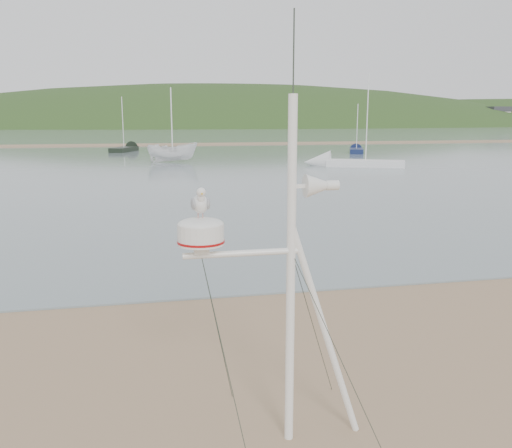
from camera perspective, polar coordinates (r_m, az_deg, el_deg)
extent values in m
plane|color=#8C6F51|center=(8.26, -18.74, -17.53)|extent=(560.00, 560.00, 0.00)
cube|color=slate|center=(139.27, -12.43, 9.38)|extent=(560.00, 256.00, 0.04)
cube|color=#8C6F51|center=(77.31, -12.73, 8.13)|extent=(560.00, 7.00, 0.07)
ellipsoid|color=#233C18|center=(246.68, -2.69, 5.19)|extent=(400.00, 180.00, 80.00)
ellipsoid|color=#233C18|center=(301.75, 24.75, 6.54)|extent=(300.00, 135.00, 56.00)
cube|color=beige|center=(206.56, -22.55, 10.42)|extent=(8.40, 6.30, 8.00)
cube|color=beige|center=(203.51, -15.22, 10.88)|extent=(8.40, 6.30, 8.00)
cube|color=beige|center=(203.76, -7.77, 11.16)|extent=(8.40, 6.30, 8.00)
cube|color=beige|center=(207.29, -0.44, 11.26)|extent=(8.40, 6.30, 8.00)
cube|color=beige|center=(213.94, 6.53, 11.19)|extent=(8.40, 6.30, 8.00)
cube|color=beige|center=(223.45, 12.99, 10.98)|extent=(8.40, 6.30, 8.00)
cube|color=beige|center=(235.45, 18.85, 10.67)|extent=(8.40, 6.30, 8.00)
cube|color=beige|center=(249.59, 24.09, 10.30)|extent=(8.40, 6.30, 8.00)
cylinder|color=white|center=(6.33, 3.68, -5.55)|extent=(0.10, 0.10, 4.14)
cylinder|color=white|center=(6.70, 7.30, -11.25)|extent=(0.96, 0.08, 2.72)
cylinder|color=white|center=(6.12, -1.44, -3.10)|extent=(1.35, 0.07, 0.07)
cylinder|color=#2D382D|center=(6.09, 3.98, 17.43)|extent=(0.02, 0.02, 0.93)
cube|color=white|center=(6.04, -5.80, -2.59)|extent=(0.17, 0.17, 0.09)
cylinder|color=white|center=(6.00, -5.83, -1.10)|extent=(0.52, 0.52, 0.23)
cylinder|color=#A70B0D|center=(6.02, -5.81, -1.82)|extent=(0.53, 0.53, 0.03)
ellipsoid|color=white|center=(5.98, -5.85, -0.04)|extent=(0.52, 0.52, 0.14)
cone|color=white|center=(6.19, 6.40, 4.03)|extent=(0.27, 0.27, 0.27)
cylinder|color=white|center=(6.25, 8.02, 4.06)|extent=(0.14, 0.11, 0.11)
cube|color=white|center=(6.14, 4.74, 4.00)|extent=(0.21, 0.04, 0.04)
cylinder|color=tan|center=(5.96, -6.12, 0.98)|extent=(0.01, 0.01, 0.07)
cylinder|color=tan|center=(5.96, -5.62, 1.00)|extent=(0.01, 0.01, 0.07)
ellipsoid|color=white|center=(5.94, -5.89, 2.12)|extent=(0.18, 0.28, 0.21)
ellipsoid|color=#95979C|center=(5.92, -6.63, 2.13)|extent=(0.05, 0.23, 0.13)
ellipsoid|color=#95979C|center=(5.94, -5.14, 2.18)|extent=(0.05, 0.23, 0.13)
cone|color=white|center=(6.08, -6.03, 2.14)|extent=(0.09, 0.08, 0.09)
ellipsoid|color=white|center=(5.82, -5.80, 2.82)|extent=(0.08, 0.08, 0.12)
sphere|color=white|center=(5.79, -5.79, 3.34)|extent=(0.10, 0.10, 0.10)
cone|color=gold|center=(5.74, -5.73, 3.22)|extent=(0.02, 0.05, 0.02)
imported|color=white|center=(47.69, -8.83, 9.07)|extent=(1.73, 1.69, 4.34)
cube|color=#141F47|center=(60.00, 10.52, 7.60)|extent=(2.80, 4.48, 0.50)
cone|color=#141F47|center=(62.73, 10.46, 7.75)|extent=(1.81, 1.89, 1.37)
cylinder|color=white|center=(59.90, 10.61, 10.08)|extent=(0.08, 0.08, 4.71)
cube|color=black|center=(63.26, -13.72, 7.65)|extent=(3.24, 5.27, 0.50)
cone|color=black|center=(66.25, -12.68, 7.84)|extent=(2.12, 2.20, 1.61)
cylinder|color=white|center=(63.16, -13.85, 10.37)|extent=(0.08, 0.08, 5.53)
cube|color=white|center=(43.67, 11.45, 6.27)|extent=(6.23, 4.36, 0.50)
cone|color=white|center=(44.03, 6.42, 6.46)|extent=(2.73, 2.65, 1.92)
cylinder|color=white|center=(43.52, 11.63, 10.93)|extent=(0.08, 0.08, 6.60)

